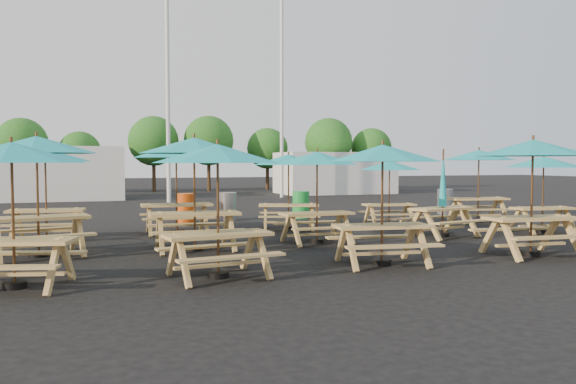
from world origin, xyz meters
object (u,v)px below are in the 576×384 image
object	(u,v)px
waste_bin_1	(228,206)
picnic_unit_7	(317,163)
picnic_unit_0	(12,160)
picnic_unit_5	(176,156)
picnic_unit_8	(289,163)
picnic_unit_13	(544,166)
waste_bin_2	(301,205)
picnic_unit_6	(383,159)
picnic_unit_10	(443,201)
picnic_unit_11	(389,169)
picnic_unit_3	(218,160)
picnic_unit_14	(479,159)
waste_bin_0	(186,208)
picnic_unit_9	(533,154)
picnic_unit_1	(37,151)
waste_bin_3	(445,202)
picnic_unit_2	(45,160)
picnic_unit_4	(194,151)

from	to	relation	value
waste_bin_1	picnic_unit_7	bearing A→B (deg)	-81.28
picnic_unit_0	picnic_unit_5	world-z (taller)	picnic_unit_5
picnic_unit_8	picnic_unit_13	distance (m)	7.13
picnic_unit_5	waste_bin_2	size ratio (longest dim) A/B	2.58
picnic_unit_0	picnic_unit_6	world-z (taller)	picnic_unit_6
picnic_unit_6	picnic_unit_8	xyz separation A→B (m)	(0.13, 5.99, -0.09)
picnic_unit_10	picnic_unit_13	world-z (taller)	picnic_unit_10
picnic_unit_11	picnic_unit_3	bearing A→B (deg)	-130.03
picnic_unit_14	waste_bin_0	size ratio (longest dim) A/B	2.78
picnic_unit_0	picnic_unit_7	world-z (taller)	picnic_unit_0
picnic_unit_6	picnic_unit_3	bearing A→B (deg)	-169.32
picnic_unit_9	waste_bin_1	xyz separation A→B (m)	(-4.50, 9.09, -1.67)
picnic_unit_1	picnic_unit_11	bearing A→B (deg)	3.20
picnic_unit_0	picnic_unit_10	distance (m)	10.39
picnic_unit_0	waste_bin_3	bearing A→B (deg)	47.57
picnic_unit_3	picnic_unit_5	distance (m)	6.31
picnic_unit_2	picnic_unit_13	xyz separation A→B (m)	(12.98, -2.83, -0.16)
picnic_unit_5	waste_bin_2	distance (m)	5.76
picnic_unit_4	waste_bin_2	size ratio (longest dim) A/B	2.67
waste_bin_0	picnic_unit_7	bearing A→B (deg)	-67.75
picnic_unit_14	waste_bin_1	world-z (taller)	picnic_unit_14
picnic_unit_4	picnic_unit_2	bearing A→B (deg)	140.84
picnic_unit_4	waste_bin_1	bearing A→B (deg)	72.19
waste_bin_2	waste_bin_3	distance (m)	5.78
picnic_unit_13	picnic_unit_3	bearing A→B (deg)	-155.92
picnic_unit_3	waste_bin_0	xyz separation A→B (m)	(0.77, 9.01, -1.52)
picnic_unit_2	picnic_unit_9	bearing A→B (deg)	-24.56
picnic_unit_6	picnic_unit_11	distance (m)	6.84
picnic_unit_4	picnic_unit_11	distance (m)	7.15
picnic_unit_10	picnic_unit_6	bearing A→B (deg)	-149.89
picnic_unit_3	waste_bin_3	bearing A→B (deg)	31.90
picnic_unit_0	waste_bin_3	size ratio (longest dim) A/B	2.83
picnic_unit_8	picnic_unit_11	xyz separation A→B (m)	(3.28, -0.06, -0.16)
picnic_unit_6	picnic_unit_7	distance (m)	3.12
picnic_unit_13	picnic_unit_14	distance (m)	2.98
picnic_unit_10	waste_bin_0	world-z (taller)	picnic_unit_10
picnic_unit_8	waste_bin_0	bearing A→B (deg)	149.07
picnic_unit_3	picnic_unit_8	distance (m)	7.03
picnic_unit_8	picnic_unit_10	distance (m)	4.49
picnic_unit_6	picnic_unit_7	world-z (taller)	picnic_unit_6
picnic_unit_10	picnic_unit_1	bearing A→B (deg)	168.18
picnic_unit_7	waste_bin_1	size ratio (longest dim) A/B	2.36
picnic_unit_7	picnic_unit_14	xyz separation A→B (m)	(6.81, 2.81, 0.13)
picnic_unit_2	picnic_unit_14	distance (m)	13.10
picnic_unit_0	picnic_unit_11	bearing A→B (deg)	46.19
waste_bin_0	picnic_unit_8	bearing A→B (deg)	-47.72
picnic_unit_3	picnic_unit_5	size ratio (longest dim) A/B	1.01
picnic_unit_3	picnic_unit_5	bearing A→B (deg)	80.60
picnic_unit_13	picnic_unit_14	world-z (taller)	picnic_unit_14
picnic_unit_1	picnic_unit_7	xyz separation A→B (m)	(6.22, 0.02, -0.25)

